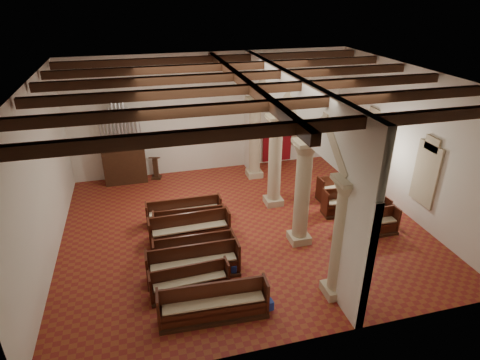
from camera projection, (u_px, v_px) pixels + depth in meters
name	position (u px, v px, depth m)	size (l,w,h in m)	color
floor	(243.00, 227.00, 16.21)	(14.00, 14.00, 0.00)	maroon
ceiling	(244.00, 77.00, 13.59)	(14.00, 14.00, 0.00)	black
wall_back	(212.00, 114.00, 20.12)	(14.00, 0.02, 6.00)	silver
wall_front	(308.00, 252.00, 9.68)	(14.00, 0.02, 6.00)	silver
wall_left	(40.00, 179.00, 13.31)	(0.02, 12.00, 6.00)	silver
wall_right	(407.00, 142.00, 16.50)	(0.02, 12.00, 6.00)	silver
ceiling_beams	(244.00, 82.00, 13.67)	(13.80, 11.80, 0.30)	#351E10
arcade	(290.00, 140.00, 15.07)	(0.90, 11.90, 6.00)	tan
window_right_a	(427.00, 174.00, 15.54)	(0.03, 1.00, 2.20)	#39815E
window_right_b	(371.00, 140.00, 19.02)	(0.03, 1.00, 2.20)	#39815E
window_back	(304.00, 121.00, 21.60)	(1.00, 0.03, 2.20)	#39815E
pipe_organ	(124.00, 156.00, 19.37)	(2.10, 0.85, 4.40)	#351E10
lectern	(156.00, 169.00, 20.07)	(0.58, 0.61, 1.25)	#352611
dossal_curtain	(277.00, 142.00, 21.65)	(1.80, 0.07, 2.17)	maroon
processional_banner	(304.00, 150.00, 21.77)	(0.47, 0.59, 2.12)	#351E10
hymnal_box_a	(268.00, 305.00, 11.89)	(0.31, 0.25, 0.31)	navy
hymnal_box_b	(233.00, 268.00, 13.46)	(0.29, 0.23, 0.29)	navy
hymnal_box_c	(225.00, 227.00, 15.71)	(0.30, 0.25, 0.30)	navy
tube_heater_a	(208.00, 300.00, 12.23)	(0.09, 0.09, 0.90)	silver
tube_heater_b	(179.00, 289.00, 12.65)	(0.11, 0.11, 1.08)	white
nave_pew_0	(214.00, 308.00, 11.62)	(3.22, 0.91, 1.13)	#351E10
nave_pew_1	(190.00, 285.00, 12.58)	(2.53, 0.78, 0.97)	#351E10
nave_pew_2	(194.00, 267.00, 13.28)	(3.07, 0.79, 1.15)	#351E10
nave_pew_3	(195.00, 254.00, 13.98)	(2.82, 0.71, 1.04)	#351E10
nave_pew_4	(190.00, 233.00, 15.13)	(3.05, 0.84, 1.15)	#351E10
nave_pew_5	(190.00, 226.00, 15.67)	(2.82, 0.81, 1.02)	#351E10
nave_pew_6	(184.00, 214.00, 16.46)	(3.06, 0.67, 0.99)	#351E10
aisle_pew_0	(372.00, 226.00, 15.61)	(2.01, 0.71, 1.05)	#351E10
aisle_pew_1	(367.00, 216.00, 16.30)	(1.91, 0.79, 1.03)	#351E10
aisle_pew_2	(349.00, 205.00, 17.05)	(2.29, 0.88, 1.14)	#351E10
aisle_pew_3	(338.00, 191.00, 18.23)	(2.00, 0.84, 1.12)	#351E10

